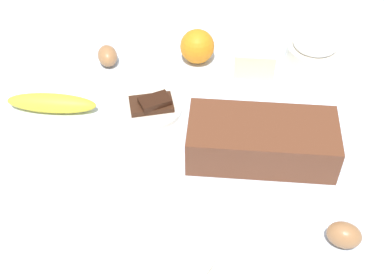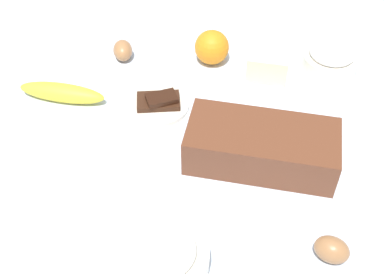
{
  "view_description": "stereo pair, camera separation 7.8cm",
  "coord_description": "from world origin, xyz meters",
  "px_view_note": "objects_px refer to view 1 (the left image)",
  "views": [
    {
      "loc": [
        -0.02,
        -0.68,
        0.74
      ],
      "look_at": [
        0.0,
        0.0,
        0.04
      ],
      "focal_mm": 47.94,
      "sensor_mm": 36.0,
      "label": 1
    },
    {
      "loc": [
        0.06,
        -0.67,
        0.74
      ],
      "look_at": [
        0.0,
        0.0,
        0.04
      ],
      "focal_mm": 47.94,
      "sensor_mm": 36.0,
      "label": 2
    }
  ],
  "objects_px": {
    "banana": "(52,103)",
    "orange_fruit": "(197,46)",
    "egg_near_butter": "(344,235)",
    "loaf_pan": "(262,140)",
    "sugar_bowl": "(314,48)",
    "chocolate_plate": "(152,106)",
    "butter_block": "(255,61)",
    "flour_bowl": "(182,259)",
    "egg_beside_bowl": "(108,56)"
  },
  "relations": [
    {
      "from": "egg_near_butter",
      "to": "sugar_bowl",
      "type": "bearing_deg",
      "value": 84.76
    },
    {
      "from": "flour_bowl",
      "to": "orange_fruit",
      "type": "bearing_deg",
      "value": 85.48
    },
    {
      "from": "butter_block",
      "to": "chocolate_plate",
      "type": "distance_m",
      "value": 0.26
    },
    {
      "from": "loaf_pan",
      "to": "sugar_bowl",
      "type": "relative_size",
      "value": 2.3
    },
    {
      "from": "flour_bowl",
      "to": "banana",
      "type": "distance_m",
      "value": 0.47
    },
    {
      "from": "loaf_pan",
      "to": "flour_bowl",
      "type": "xyz_separation_m",
      "value": [
        -0.16,
        -0.24,
        -0.01
      ]
    },
    {
      "from": "orange_fruit",
      "to": "banana",
      "type": "bearing_deg",
      "value": -152.27
    },
    {
      "from": "banana",
      "to": "butter_block",
      "type": "xyz_separation_m",
      "value": [
        0.44,
        0.12,
        0.01
      ]
    },
    {
      "from": "loaf_pan",
      "to": "banana",
      "type": "distance_m",
      "value": 0.45
    },
    {
      "from": "loaf_pan",
      "to": "egg_beside_bowl",
      "type": "distance_m",
      "value": 0.43
    },
    {
      "from": "egg_near_butter",
      "to": "flour_bowl",
      "type": "bearing_deg",
      "value": -170.91
    },
    {
      "from": "loaf_pan",
      "to": "sugar_bowl",
      "type": "bearing_deg",
      "value": 68.22
    },
    {
      "from": "banana",
      "to": "orange_fruit",
      "type": "xyz_separation_m",
      "value": [
        0.31,
        0.16,
        0.02
      ]
    },
    {
      "from": "chocolate_plate",
      "to": "banana",
      "type": "bearing_deg",
      "value": 178.71
    },
    {
      "from": "loaf_pan",
      "to": "egg_beside_bowl",
      "type": "bearing_deg",
      "value": 143.67
    },
    {
      "from": "egg_beside_bowl",
      "to": "loaf_pan",
      "type": "bearing_deg",
      "value": -42.69
    },
    {
      "from": "sugar_bowl",
      "to": "orange_fruit",
      "type": "bearing_deg",
      "value": 179.5
    },
    {
      "from": "loaf_pan",
      "to": "chocolate_plate",
      "type": "distance_m",
      "value": 0.25
    },
    {
      "from": "egg_near_butter",
      "to": "chocolate_plate",
      "type": "distance_m",
      "value": 0.47
    },
    {
      "from": "loaf_pan",
      "to": "egg_beside_bowl",
      "type": "relative_size",
      "value": 4.86
    },
    {
      "from": "flour_bowl",
      "to": "banana",
      "type": "bearing_deg",
      "value": 125.01
    },
    {
      "from": "banana",
      "to": "chocolate_plate",
      "type": "bearing_deg",
      "value": -1.29
    },
    {
      "from": "orange_fruit",
      "to": "chocolate_plate",
      "type": "bearing_deg",
      "value": -121.08
    },
    {
      "from": "egg_near_butter",
      "to": "banana",
      "type": "bearing_deg",
      "value": 147.71
    },
    {
      "from": "orange_fruit",
      "to": "butter_block",
      "type": "distance_m",
      "value": 0.14
    },
    {
      "from": "butter_block",
      "to": "egg_near_butter",
      "type": "bearing_deg",
      "value": -77.97
    },
    {
      "from": "sugar_bowl",
      "to": "banana",
      "type": "distance_m",
      "value": 0.6
    },
    {
      "from": "orange_fruit",
      "to": "egg_beside_bowl",
      "type": "distance_m",
      "value": 0.21
    },
    {
      "from": "flour_bowl",
      "to": "orange_fruit",
      "type": "height_order",
      "value": "orange_fruit"
    },
    {
      "from": "sugar_bowl",
      "to": "egg_near_butter",
      "type": "height_order",
      "value": "sugar_bowl"
    },
    {
      "from": "banana",
      "to": "chocolate_plate",
      "type": "distance_m",
      "value": 0.21
    },
    {
      "from": "butter_block",
      "to": "egg_beside_bowl",
      "type": "bearing_deg",
      "value": 173.75
    },
    {
      "from": "loaf_pan",
      "to": "banana",
      "type": "height_order",
      "value": "loaf_pan"
    },
    {
      "from": "flour_bowl",
      "to": "egg_beside_bowl",
      "type": "xyz_separation_m",
      "value": [
        -0.16,
        0.54,
        -0.01
      ]
    },
    {
      "from": "loaf_pan",
      "to": "orange_fruit",
      "type": "bearing_deg",
      "value": 116.72
    },
    {
      "from": "egg_near_butter",
      "to": "loaf_pan",
      "type": "bearing_deg",
      "value": 119.55
    },
    {
      "from": "chocolate_plate",
      "to": "loaf_pan",
      "type": "bearing_deg",
      "value": -32.02
    },
    {
      "from": "loaf_pan",
      "to": "orange_fruit",
      "type": "relative_size",
      "value": 3.69
    },
    {
      "from": "butter_block",
      "to": "egg_beside_bowl",
      "type": "xyz_separation_m",
      "value": [
        -0.34,
        0.04,
        -0.01
      ]
    },
    {
      "from": "loaf_pan",
      "to": "egg_beside_bowl",
      "type": "xyz_separation_m",
      "value": [
        -0.32,
        0.29,
        -0.02
      ]
    },
    {
      "from": "banana",
      "to": "egg_beside_bowl",
      "type": "xyz_separation_m",
      "value": [
        0.1,
        0.16,
        0.0
      ]
    },
    {
      "from": "sugar_bowl",
      "to": "banana",
      "type": "xyz_separation_m",
      "value": [
        -0.58,
        -0.16,
        -0.01
      ]
    },
    {
      "from": "orange_fruit",
      "to": "loaf_pan",
      "type": "bearing_deg",
      "value": -69.64
    },
    {
      "from": "egg_near_butter",
      "to": "egg_beside_bowl",
      "type": "height_order",
      "value": "same"
    },
    {
      "from": "sugar_bowl",
      "to": "egg_beside_bowl",
      "type": "height_order",
      "value": "sugar_bowl"
    },
    {
      "from": "chocolate_plate",
      "to": "flour_bowl",
      "type": "bearing_deg",
      "value": -81.24
    },
    {
      "from": "flour_bowl",
      "to": "butter_block",
      "type": "distance_m",
      "value": 0.53
    },
    {
      "from": "orange_fruit",
      "to": "egg_beside_bowl",
      "type": "xyz_separation_m",
      "value": [
        -0.21,
        -0.01,
        -0.02
      ]
    },
    {
      "from": "sugar_bowl",
      "to": "orange_fruit",
      "type": "xyz_separation_m",
      "value": [
        -0.27,
        0.0,
        0.01
      ]
    },
    {
      "from": "butter_block",
      "to": "egg_near_butter",
      "type": "height_order",
      "value": "butter_block"
    }
  ]
}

